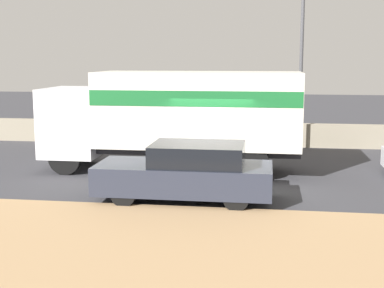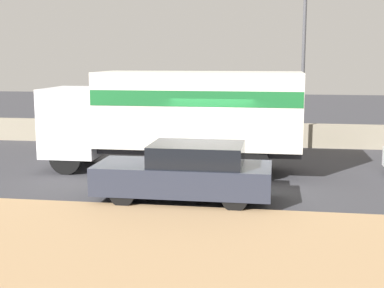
# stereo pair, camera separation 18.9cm
# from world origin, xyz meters

# --- Properties ---
(ground_plane) EXTENTS (80.00, 80.00, 0.00)m
(ground_plane) POSITION_xyz_m (0.00, 0.00, 0.00)
(ground_plane) COLOR #38383D
(dirt_shoulder_foreground) EXTENTS (60.00, 5.92, 0.04)m
(dirt_shoulder_foreground) POSITION_xyz_m (0.00, -5.05, 0.02)
(dirt_shoulder_foreground) COLOR tan
(dirt_shoulder_foreground) RESTS_ON ground_plane
(stone_wall_backdrop) EXTENTS (60.00, 0.35, 0.99)m
(stone_wall_backdrop) POSITION_xyz_m (0.00, 7.65, 0.49)
(stone_wall_backdrop) COLOR gray
(stone_wall_backdrop) RESTS_ON ground_plane
(street_lamp) EXTENTS (0.56, 0.28, 7.34)m
(street_lamp) POSITION_xyz_m (2.93, 6.86, 4.23)
(street_lamp) COLOR #4C4C51
(street_lamp) RESTS_ON ground_plane
(box_truck) EXTENTS (8.37, 2.41, 3.26)m
(box_truck) POSITION_xyz_m (-1.27, 2.18, 1.95)
(box_truck) COLOR silver
(box_truck) RESTS_ON ground_plane
(car_hatchback) EXTENTS (4.58, 1.85, 1.52)m
(car_hatchback) POSITION_xyz_m (-0.37, -1.39, 0.76)
(car_hatchback) COLOR #282D3D
(car_hatchback) RESTS_ON ground_plane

